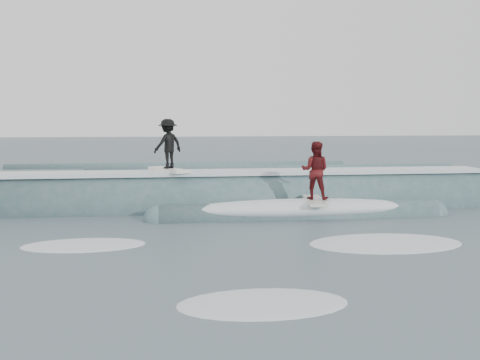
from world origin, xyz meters
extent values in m
plane|color=#374851|center=(0.00, 0.00, 0.00)|extent=(160.00, 160.00, 0.00)
cylinder|color=#375B5D|center=(0.00, 5.69, 0.00)|extent=(21.44, 2.38, 2.38)
cylinder|color=#375B5D|center=(1.80, 3.49, 0.00)|extent=(9.00, 0.98, 0.98)
sphere|color=#375B5D|center=(-2.70, 3.49, 0.00)|extent=(0.98, 0.98, 0.98)
sphere|color=#375B5D|center=(6.30, 3.49, 0.00)|extent=(0.98, 0.98, 0.98)
cube|color=silver|center=(0.00, 5.69, 1.26)|extent=(18.00, 1.30, 0.14)
ellipsoid|color=silver|center=(1.80, 3.49, 0.30)|extent=(7.60, 1.30, 0.60)
cube|color=white|center=(-2.40, 5.69, 1.38)|extent=(1.50, 2.00, 0.10)
imported|color=black|center=(-2.40, 5.69, 2.29)|extent=(1.27, 1.19, 1.72)
cube|color=silver|center=(2.27, 3.49, 0.54)|extent=(0.78, 2.05, 0.10)
imported|color=#4C0E10|center=(2.27, 3.49, 1.51)|extent=(1.09, 0.98, 1.85)
ellipsoid|color=silver|center=(3.12, -0.26, 0.00)|extent=(3.96, 2.70, 0.10)
ellipsoid|color=silver|center=(-4.49, 0.47, 0.00)|extent=(2.73, 1.86, 0.10)
ellipsoid|color=silver|center=(-0.73, -4.28, 0.00)|extent=(2.57, 1.75, 0.10)
cylinder|color=#375B5D|center=(-9.32, 14.00, 0.00)|extent=(22.00, 0.70, 0.70)
cylinder|color=#375B5D|center=(3.73, 18.00, 0.00)|extent=(22.00, 0.80, 0.80)
cylinder|color=#375B5D|center=(-1.82, 22.00, 0.00)|extent=(22.00, 0.60, 0.60)
camera|label=1|loc=(-2.22, -13.05, 3.18)|focal=40.00mm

